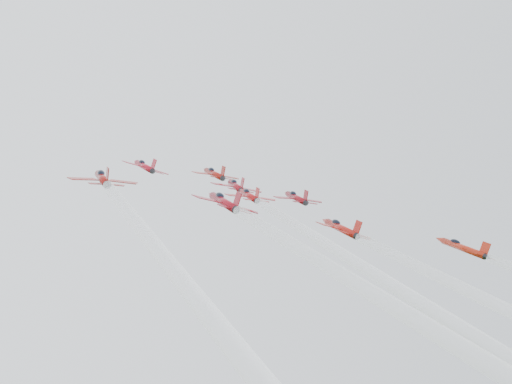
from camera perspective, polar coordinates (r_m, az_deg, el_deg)
name	(u,v)px	position (r m, az deg, el deg)	size (l,w,h in m)	color
jet_lead	(214,174)	(144.45, -3.38, 1.49)	(10.03, 12.58, 8.86)	maroon
jet_row2_left	(144,166)	(126.55, -8.92, 2.07)	(8.77, 11.00, 7.75)	#AC1020
jet_row2_center	(235,186)	(129.26, -1.67, 0.51)	(9.63, 12.08, 8.51)	maroon
jet_row2_right	(296,197)	(135.11, 3.21, -0.44)	(9.68, 12.14, 8.55)	maroon
jet_center	(378,264)	(80.51, 9.76, -5.66)	(8.77, 79.76, 54.15)	#AA1012
jet_rear_farleft	(191,271)	(53.94, -5.26, -6.33)	(9.21, 83.76, 56.86)	maroon
jet_rear_left	(416,319)	(57.80, 12.67, -9.90)	(10.17, 92.52, 62.81)	maroon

